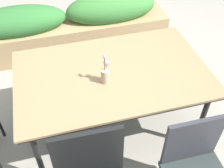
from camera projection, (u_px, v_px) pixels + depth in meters
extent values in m
plane|color=gray|center=(102.00, 123.00, 2.82)|extent=(12.00, 12.00, 0.00)
cube|color=#8C704C|center=(112.00, 73.00, 2.27)|extent=(1.59, 0.99, 0.02)
cube|color=black|center=(112.00, 75.00, 2.29)|extent=(1.56, 0.97, 0.02)
cylinder|color=black|center=(38.00, 158.00, 2.12)|extent=(0.05, 0.05, 0.72)
cylinder|color=black|center=(202.00, 120.00, 2.39)|extent=(0.05, 0.05, 0.72)
cylinder|color=black|center=(32.00, 87.00, 2.68)|extent=(0.05, 0.05, 0.72)
cylinder|color=black|center=(165.00, 63.00, 2.94)|extent=(0.05, 0.05, 0.72)
cube|color=black|center=(89.00, 158.00, 1.70)|extent=(0.44, 0.05, 0.52)
cube|color=#2D2D33|center=(192.00, 140.00, 1.86)|extent=(0.41, 0.04, 0.42)
cylinder|color=#2D2D33|center=(203.00, 168.00, 2.21)|extent=(0.03, 0.03, 0.44)
cylinder|color=tan|center=(105.00, 76.00, 2.14)|extent=(0.07, 0.07, 0.12)
cylinder|color=#387233|center=(104.00, 65.00, 2.07)|extent=(0.01, 0.01, 0.18)
sphere|color=pink|center=(104.00, 56.00, 2.01)|extent=(0.03, 0.03, 0.03)
cylinder|color=#387233|center=(105.00, 66.00, 2.07)|extent=(0.00, 0.01, 0.17)
sphere|color=pink|center=(105.00, 57.00, 2.01)|extent=(0.02, 0.02, 0.02)
cylinder|color=#387233|center=(106.00, 68.00, 2.10)|extent=(0.01, 0.01, 0.10)
sphere|color=pink|center=(106.00, 63.00, 2.07)|extent=(0.04, 0.04, 0.04)
cube|color=#9E7F56|center=(69.00, 35.00, 3.61)|extent=(2.58, 0.53, 0.39)
ellipsoid|color=#2D662D|center=(18.00, 22.00, 3.29)|extent=(1.16, 0.47, 0.36)
ellipsoid|color=#387233|center=(111.00, 8.00, 3.50)|extent=(1.16, 0.47, 0.40)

